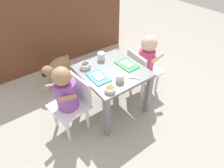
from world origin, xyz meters
name	(u,v)px	position (x,y,z in m)	size (l,w,h in m)	color
ground_plane	(112,106)	(0.00, 0.00, 0.00)	(7.00, 7.00, 0.00)	#9E998E
kitchen_cabinet_back	(53,19)	(0.00, 1.22, 0.52)	(1.81, 0.36, 1.04)	brown
dining_table	(112,78)	(0.00, 0.00, 0.37)	(0.53, 0.55, 0.45)	slate
seated_child_left	(67,93)	(-0.42, 0.01, 0.40)	(0.31, 0.31, 0.64)	white
seated_child_right	(146,59)	(0.42, 0.01, 0.40)	(0.30, 0.30, 0.64)	white
dog	(58,68)	(-0.26, 0.65, 0.22)	(0.41, 0.31, 0.33)	olive
food_tray_left	(98,77)	(-0.15, -0.02, 0.45)	(0.14, 0.21, 0.02)	#388CD8
food_tray_right	(127,64)	(0.15, -0.02, 0.45)	(0.14, 0.21, 0.02)	green
water_cup_left	(101,57)	(0.02, 0.20, 0.48)	(0.07, 0.07, 0.07)	white
water_cup_right	(120,78)	(-0.04, -0.16, 0.47)	(0.06, 0.06, 0.06)	white
veggie_bowl_near	(85,65)	(-0.17, 0.17, 0.47)	(0.10, 0.10, 0.04)	silver
cereal_bowl_right_side	(110,89)	(-0.17, -0.21, 0.47)	(0.08, 0.08, 0.03)	white
spoon_by_left_tray	(136,78)	(0.08, -0.21, 0.45)	(0.08, 0.08, 0.01)	silver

